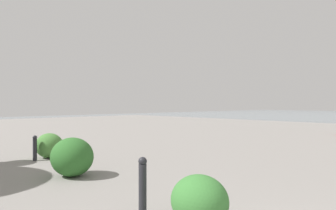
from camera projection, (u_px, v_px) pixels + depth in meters
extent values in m
cylinder|color=#232328|center=(143.00, 191.00, 4.50)|extent=(0.12, 0.12, 0.80)
sphere|color=#232328|center=(143.00, 161.00, 4.49)|extent=(0.13, 0.13, 0.13)
cylinder|color=#232328|center=(35.00, 150.00, 8.96)|extent=(0.12, 0.12, 0.65)
sphere|color=#232328|center=(35.00, 137.00, 8.96)|extent=(0.13, 0.13, 0.13)
ellipsoid|color=#477F38|center=(49.00, 146.00, 9.43)|extent=(0.91, 0.82, 0.77)
ellipsoid|color=#387533|center=(199.00, 201.00, 4.15)|extent=(0.84, 0.76, 0.72)
ellipsoid|color=#2D6628|center=(72.00, 157.00, 7.03)|extent=(1.07, 0.96, 0.91)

